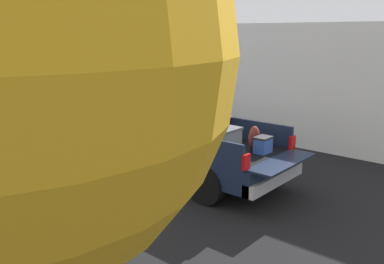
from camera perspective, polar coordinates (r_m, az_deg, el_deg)
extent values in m
plane|color=black|center=(9.91, -2.65, -5.66)|extent=(40.00, 40.00, 0.00)
cube|color=#162138|center=(9.72, -2.69, -2.26)|extent=(5.50, 1.92, 0.48)
cube|color=black|center=(8.90, 2.94, -2.03)|extent=(2.80, 1.80, 0.04)
cube|color=#162138|center=(8.15, -1.03, -1.83)|extent=(2.80, 0.06, 0.50)
cube|color=#162138|center=(9.58, 6.35, 0.45)|extent=(2.80, 0.06, 0.50)
cube|color=#162138|center=(9.71, -3.46, 0.70)|extent=(0.06, 1.80, 0.50)
cube|color=#162138|center=(8.04, 12.46, -4.09)|extent=(0.55, 1.80, 0.04)
cube|color=#B2B2B7|center=(9.26, -0.82, 1.79)|extent=(1.25, 1.92, 0.04)
cube|color=#162138|center=(10.55, -8.09, 1.63)|extent=(2.30, 1.92, 0.50)
cube|color=#2D3842|center=(10.38, -7.82, 4.50)|extent=(1.94, 1.76, 0.59)
cube|color=#162138|center=(11.59, -12.52, 2.22)|extent=(0.40, 1.82, 0.38)
cube|color=#B2B2B7|center=(8.23, 11.37, -6.39)|extent=(0.24, 1.92, 0.24)
cube|color=red|center=(7.39, 7.53, -4.17)|extent=(0.06, 0.20, 0.28)
cube|color=red|center=(8.86, 13.77, -1.42)|extent=(0.06, 0.20, 0.28)
cylinder|color=black|center=(10.49, -13.01, -2.65)|extent=(0.78, 0.30, 0.78)
cylinder|color=black|center=(11.58, -6.04, -0.83)|extent=(0.78, 0.30, 0.78)
cylinder|color=black|center=(8.07, 2.18, -7.28)|extent=(0.78, 0.30, 0.78)
cylinder|color=black|center=(9.44, 8.83, -4.29)|extent=(0.78, 0.30, 0.78)
cube|color=slate|center=(8.29, 4.76, -1.39)|extent=(0.40, 0.55, 0.48)
cube|color=#505359|center=(8.22, 4.79, 0.40)|extent=(0.44, 0.59, 0.05)
ellipsoid|color=#384728|center=(8.64, 5.39, -1.03)|extent=(0.20, 0.38, 0.40)
ellipsoid|color=#384728|center=(8.60, 5.98, -1.54)|extent=(0.09, 0.26, 0.18)
ellipsoid|color=maroon|center=(8.67, 8.63, -0.78)|extent=(0.20, 0.33, 0.50)
ellipsoid|color=maroon|center=(8.63, 9.23, -1.37)|extent=(0.09, 0.23, 0.22)
cube|color=#3359B2|center=(8.45, 9.83, -1.89)|extent=(0.26, 0.34, 0.30)
cube|color=#262628|center=(8.41, 9.88, -0.77)|extent=(0.28, 0.36, 0.04)
cube|color=brown|center=(9.22, -0.83, 3.19)|extent=(0.83, 1.93, 0.42)
cube|color=brown|center=(8.94, 0.79, 5.52)|extent=(0.16, 1.93, 0.40)
cube|color=brown|center=(8.58, -4.91, 4.52)|extent=(0.59, 0.20, 0.22)
cube|color=brown|center=(9.85, 2.27, 5.75)|extent=(0.59, 0.20, 0.22)
cube|color=yellow|center=(8.81, -2.72, 6.76)|extent=(0.93, 0.03, 0.02)
cube|color=yellow|center=(9.45, 0.90, 7.25)|extent=(0.93, 0.03, 0.02)
cube|color=white|center=(12.51, 12.32, 6.46)|extent=(9.02, 0.36, 3.54)
cylinder|color=#1E592D|center=(14.90, -7.48, 2.63)|extent=(0.56, 0.56, 0.90)
cylinder|color=#1E592D|center=(14.82, -7.54, 4.49)|extent=(0.60, 0.60, 0.08)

